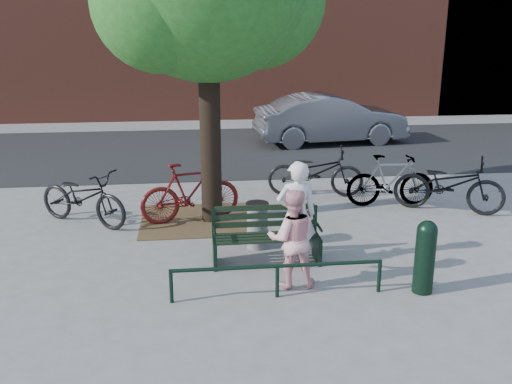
{
  "coord_description": "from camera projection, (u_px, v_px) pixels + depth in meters",
  "views": [
    {
      "loc": [
        -1.13,
        -8.53,
        3.82
      ],
      "look_at": [
        -0.06,
        1.0,
        0.92
      ],
      "focal_mm": 40.0,
      "sensor_mm": 36.0,
      "label": 1
    }
  ],
  "objects": [
    {
      "name": "bicycle_a",
      "position": [
        83.0,
        197.0,
        10.97
      ],
      "size": [
        2.13,
        1.75,
        1.09
      ],
      "primitive_type": "imported",
      "rotation": [
        0.0,
        0.0,
        0.99
      ],
      "color": "black",
      "rests_on": "ground"
    },
    {
      "name": "bicycle_d",
      "position": [
        390.0,
        181.0,
        12.05
      ],
      "size": [
        1.9,
        0.64,
        1.12
      ],
      "primitive_type": "imported",
      "rotation": [
        0.0,
        0.0,
        1.51
      ],
      "color": "gray",
      "rests_on": "ground"
    },
    {
      "name": "ground",
      "position": [
        266.0,
        263.0,
        9.34
      ],
      "size": [
        90.0,
        90.0,
        0.0
      ],
      "primitive_type": "plane",
      "color": "gray",
      "rests_on": "ground"
    },
    {
      "name": "person_right",
      "position": [
        292.0,
        238.0,
        8.35
      ],
      "size": [
        0.74,
        0.58,
        1.5
      ],
      "primitive_type": "imported",
      "rotation": [
        0.0,
        0.0,
        3.13
      ],
      "color": "pink",
      "rests_on": "ground"
    },
    {
      "name": "litter_bin",
      "position": [
        257.0,
        225.0,
        9.87
      ],
      "size": [
        0.4,
        0.4,
        0.82
      ],
      "color": "gray",
      "rests_on": "ground"
    },
    {
      "name": "bicycle_c",
      "position": [
        316.0,
        172.0,
        12.74
      ],
      "size": [
        2.23,
        1.11,
        1.12
      ],
      "primitive_type": "imported",
      "rotation": [
        0.0,
        0.0,
        1.39
      ],
      "color": "black",
      "rests_on": "ground"
    },
    {
      "name": "guard_railing",
      "position": [
        277.0,
        271.0,
        8.08
      ],
      "size": [
        3.06,
        0.06,
        0.51
      ],
      "color": "black",
      "rests_on": "ground"
    },
    {
      "name": "road",
      "position": [
        231.0,
        150.0,
        17.42
      ],
      "size": [
        40.0,
        7.0,
        0.01
      ],
      "primitive_type": "cube",
      "color": "black",
      "rests_on": "ground"
    },
    {
      "name": "bollard",
      "position": [
        425.0,
        254.0,
        8.19
      ],
      "size": [
        0.3,
        0.3,
        1.1
      ],
      "color": "black",
      "rests_on": "ground"
    },
    {
      "name": "parked_car",
      "position": [
        330.0,
        119.0,
        18.19
      ],
      "size": [
        4.93,
        2.15,
        1.58
      ],
      "primitive_type": "imported",
      "rotation": [
        0.0,
        0.0,
        1.67
      ],
      "color": "slate",
      "rests_on": "ground"
    },
    {
      "name": "park_bench",
      "position": [
        266.0,
        234.0,
        9.27
      ],
      "size": [
        1.74,
        0.54,
        0.97
      ],
      "color": "black",
      "rests_on": "ground"
    },
    {
      "name": "person_left",
      "position": [
        296.0,
        215.0,
        8.96
      ],
      "size": [
        0.66,
        0.46,
        1.75
      ],
      "primitive_type": "imported",
      "rotation": [
        0.0,
        0.0,
        3.2
      ],
      "color": "silver",
      "rests_on": "ground"
    },
    {
      "name": "bicycle_b",
      "position": [
        190.0,
        192.0,
        11.13
      ],
      "size": [
        2.06,
        1.05,
        1.19
      ],
      "primitive_type": "imported",
      "rotation": [
        0.0,
        0.0,
        1.83
      ],
      "color": "#510D0B",
      "rests_on": "ground"
    },
    {
      "name": "dirt_pit",
      "position": [
        202.0,
        220.0,
        11.32
      ],
      "size": [
        2.4,
        2.0,
        0.02
      ],
      "primitive_type": "cube",
      "color": "brown",
      "rests_on": "ground"
    },
    {
      "name": "bicycle_e",
      "position": [
        449.0,
        184.0,
        11.69
      ],
      "size": [
        2.32,
        1.65,
        1.16
      ],
      "primitive_type": "imported",
      "rotation": [
        0.0,
        0.0,
        1.12
      ],
      "color": "black",
      "rests_on": "ground"
    }
  ]
}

